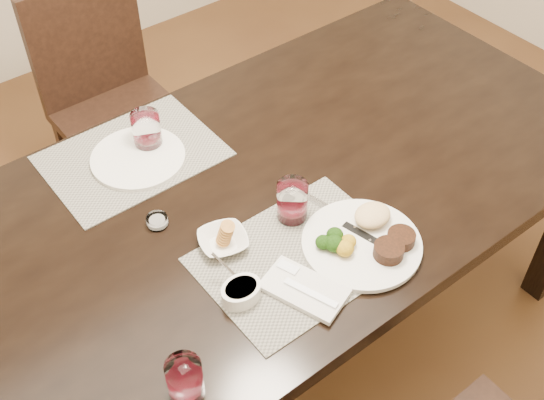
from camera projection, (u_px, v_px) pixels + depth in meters
ground_plane at (266, 344)px, 2.32m from camera, size 4.50×4.50×0.00m
dining_table at (265, 208)px, 1.84m from camera, size 2.00×1.00×0.75m
chair_far at (109, 94)px, 2.48m from camera, size 0.42×0.42×0.90m
placemat_near at (299, 257)px, 1.61m from camera, size 0.46×0.34×0.00m
placemat_far at (132, 156)px, 1.86m from camera, size 0.46×0.34×0.00m
dinner_plate at (367, 239)px, 1.63m from camera, size 0.29×0.29×0.05m
napkin_fork at (304, 289)px, 1.53m from camera, size 0.16×0.21×0.02m
steak_knife at (354, 229)px, 1.67m from camera, size 0.05×0.25×0.01m
cracker_bowl at (223, 241)px, 1.63m from camera, size 0.14×0.14×0.05m
sauce_ramekin at (241, 291)px, 1.51m from camera, size 0.10×0.14×0.08m
wine_glass_near at (292, 202)px, 1.67m from camera, size 0.08×0.08×0.11m
far_plate at (138, 158)px, 1.85m from camera, size 0.26×0.26×0.01m
wine_glass_far at (147, 132)px, 1.86m from camera, size 0.08×0.08×0.11m
wine_glass_side at (185, 381)px, 1.34m from camera, size 0.07×0.07×0.10m
salt_cellar at (157, 221)px, 1.68m from camera, size 0.05×0.05×0.02m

